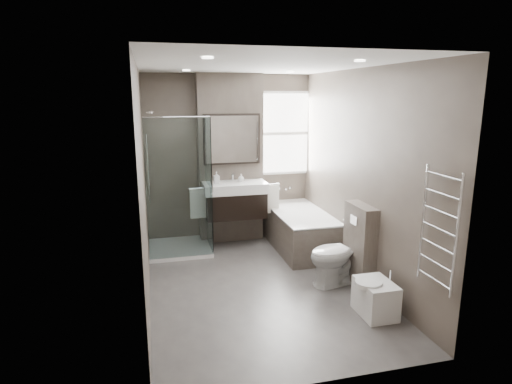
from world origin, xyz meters
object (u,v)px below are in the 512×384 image
object	(u,v)px
bidet	(375,297)
bathtub	(300,228)
toilet	(339,253)
vanity	(235,199)

from	to	relation	value
bidet	bathtub	bearing A→B (deg)	92.44
toilet	bidet	xyz separation A→B (m)	(0.04, -0.81, -0.19)
bathtub	toilet	bearing A→B (deg)	-88.01
vanity	bidet	bearing A→B (deg)	-67.36
vanity	bathtub	size ratio (longest dim) A/B	0.59
vanity	bidet	xyz separation A→B (m)	(1.01, -2.43, -0.54)
bidet	toilet	bearing A→B (deg)	93.14
vanity	bidet	distance (m)	2.69
vanity	toilet	bearing A→B (deg)	-59.09
toilet	vanity	bearing A→B (deg)	-161.52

